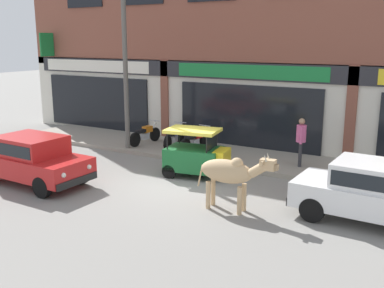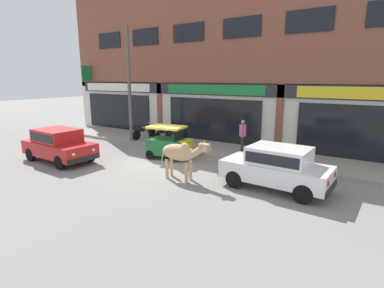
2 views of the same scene
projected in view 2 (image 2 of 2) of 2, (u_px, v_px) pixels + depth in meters
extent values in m
plane|color=gray|center=(154.00, 164.00, 13.14)|extent=(90.00, 90.00, 0.00)
cube|color=gray|center=(199.00, 146.00, 16.09)|extent=(19.00, 2.90, 0.15)
cube|color=brown|center=(216.00, 21.00, 16.06)|extent=(23.00, 0.55, 7.19)
cube|color=silver|center=(215.00, 113.00, 17.14)|extent=(23.00, 0.55, 3.40)
cube|color=#28282D|center=(212.00, 89.00, 16.59)|extent=(22.08, 0.08, 0.64)
cube|color=black|center=(118.00, 112.00, 21.11)|extent=(5.83, 0.10, 2.40)
cube|color=silver|center=(116.00, 87.00, 20.73)|extent=(6.13, 0.05, 0.52)
cube|color=brown|center=(160.00, 110.00, 18.98)|extent=(0.36, 0.12, 3.40)
cube|color=black|center=(212.00, 120.00, 16.95)|extent=(5.83, 0.10, 2.40)
cube|color=#197A38|center=(212.00, 90.00, 16.57)|extent=(6.13, 0.05, 0.52)
cube|color=brown|center=(279.00, 119.00, 14.82)|extent=(0.36, 0.12, 3.40)
cube|color=black|center=(367.00, 134.00, 12.79)|extent=(5.83, 0.10, 2.40)
cube|color=yellow|center=(372.00, 93.00, 12.40)|extent=(6.13, 0.05, 0.52)
cube|color=black|center=(109.00, 41.00, 20.35)|extent=(2.09, 0.06, 1.00)
cube|color=black|center=(145.00, 37.00, 18.58)|extent=(2.09, 0.06, 1.00)
cube|color=black|center=(188.00, 33.00, 16.81)|extent=(2.09, 0.06, 1.00)
cube|color=black|center=(242.00, 27.00, 15.04)|extent=(2.09, 0.06, 1.00)
cube|color=black|center=(309.00, 21.00, 13.27)|extent=(2.09, 0.06, 1.00)
cube|color=#197A38|center=(86.00, 73.00, 21.65)|extent=(0.08, 0.80, 1.10)
ellipsoid|color=tan|center=(179.00, 152.00, 10.92)|extent=(1.41, 0.55, 0.60)
sphere|color=tan|center=(185.00, 147.00, 10.73)|extent=(0.32, 0.32, 0.32)
cylinder|color=tan|center=(191.00, 171.00, 10.95)|extent=(0.12, 0.12, 0.72)
cylinder|color=tan|center=(186.00, 173.00, 10.72)|extent=(0.12, 0.12, 0.72)
cylinder|color=tan|center=(172.00, 167.00, 11.41)|extent=(0.12, 0.12, 0.72)
cylinder|color=tan|center=(167.00, 169.00, 11.17)|extent=(0.12, 0.12, 0.72)
cylinder|color=tan|center=(198.00, 151.00, 10.46)|extent=(0.47, 0.25, 0.43)
cube|color=tan|center=(204.00, 147.00, 10.29)|extent=(0.37, 0.23, 0.26)
cube|color=#957A57|center=(209.00, 149.00, 10.20)|extent=(0.14, 0.16, 0.14)
cone|color=beige|center=(205.00, 142.00, 10.35)|extent=(0.12, 0.06, 0.19)
cone|color=beige|center=(202.00, 143.00, 10.19)|extent=(0.12, 0.06, 0.19)
cube|color=tan|center=(204.00, 145.00, 10.45)|extent=(0.04, 0.14, 0.10)
cube|color=tan|center=(200.00, 146.00, 10.18)|extent=(0.04, 0.14, 0.10)
cylinder|color=tan|center=(163.00, 155.00, 11.36)|extent=(0.16, 0.04, 0.60)
cylinder|color=black|center=(90.00, 155.00, 13.37)|extent=(0.60, 0.19, 0.60)
cylinder|color=black|center=(60.00, 163.00, 12.21)|extent=(0.60, 0.19, 0.60)
cylinder|color=black|center=(60.00, 148.00, 14.65)|extent=(0.60, 0.19, 0.60)
cylinder|color=black|center=(31.00, 154.00, 13.50)|extent=(0.60, 0.19, 0.60)
cube|color=red|center=(59.00, 148.00, 13.37)|extent=(3.53, 1.67, 0.60)
cube|color=red|center=(57.00, 135.00, 13.30)|extent=(1.93, 1.48, 0.56)
cube|color=black|center=(57.00, 135.00, 13.30)|extent=(1.78, 1.49, 0.35)
cube|color=black|center=(84.00, 159.00, 12.45)|extent=(0.15, 1.52, 0.20)
cube|color=black|center=(39.00, 148.00, 14.38)|extent=(0.15, 1.52, 0.20)
sphere|color=silver|center=(93.00, 150.00, 12.75)|extent=(0.14, 0.14, 0.14)
sphere|color=silver|center=(73.00, 154.00, 11.98)|extent=(0.14, 0.14, 0.14)
cube|color=red|center=(48.00, 140.00, 14.72)|extent=(0.03, 0.16, 0.14)
cube|color=red|center=(28.00, 143.00, 13.93)|extent=(0.03, 0.16, 0.14)
cylinder|color=black|center=(234.00, 179.00, 10.20)|extent=(0.61, 0.20, 0.60)
cylinder|color=black|center=(252.00, 169.00, 11.34)|extent=(0.61, 0.20, 0.60)
cylinder|color=black|center=(303.00, 194.00, 8.89)|extent=(0.61, 0.20, 0.60)
cylinder|color=black|center=(316.00, 181.00, 10.03)|extent=(0.61, 0.20, 0.60)
cube|color=white|center=(275.00, 172.00, 10.05)|extent=(3.55, 1.72, 0.60)
cube|color=white|center=(279.00, 155.00, 9.87)|extent=(1.95, 1.50, 0.56)
cube|color=black|center=(279.00, 155.00, 9.87)|extent=(1.80, 1.52, 0.35)
cube|color=black|center=(230.00, 169.00, 11.08)|extent=(0.17, 1.52, 0.20)
cube|color=black|center=(330.00, 189.00, 9.11)|extent=(0.17, 1.52, 0.20)
sphere|color=silver|center=(223.00, 164.00, 10.66)|extent=(0.14, 0.14, 0.14)
sphere|color=silver|center=(235.00, 158.00, 11.42)|extent=(0.14, 0.14, 0.14)
cube|color=red|center=(328.00, 183.00, 8.64)|extent=(0.04, 0.16, 0.14)
cube|color=red|center=(335.00, 175.00, 9.42)|extent=(0.04, 0.16, 0.14)
cylinder|color=black|center=(186.00, 156.00, 13.62)|extent=(0.45, 0.19, 0.44)
cylinder|color=black|center=(162.00, 150.00, 14.70)|extent=(0.45, 0.19, 0.44)
cylinder|color=black|center=(150.00, 155.00, 13.77)|extent=(0.45, 0.19, 0.44)
cube|color=#19602D|center=(168.00, 146.00, 13.90)|extent=(1.88, 1.43, 0.70)
cube|color=yellow|center=(186.00, 146.00, 13.52)|extent=(0.50, 0.92, 0.52)
cylinder|color=black|center=(184.00, 132.00, 13.98)|extent=(0.04, 0.04, 0.55)
cylinder|color=black|center=(174.00, 136.00, 13.10)|extent=(0.04, 0.04, 0.55)
cylinder|color=black|center=(160.00, 130.00, 14.49)|extent=(0.04, 0.04, 0.55)
cylinder|color=black|center=(149.00, 134.00, 13.61)|extent=(0.04, 0.04, 0.55)
cube|color=#DBCC42|center=(167.00, 127.00, 13.73)|extent=(1.78, 1.36, 0.10)
cube|color=black|center=(179.00, 134.00, 13.54)|extent=(0.19, 0.92, 0.50)
cylinder|color=black|center=(152.00, 132.00, 18.30)|extent=(0.13, 0.56, 0.56)
cylinder|color=black|center=(137.00, 135.00, 17.33)|extent=(0.13, 0.56, 0.56)
cube|color=#B2B5BA|center=(144.00, 133.00, 17.79)|extent=(0.22, 0.33, 0.24)
cube|color=orange|center=(146.00, 128.00, 17.86)|extent=(0.26, 0.41, 0.24)
cube|color=black|center=(141.00, 130.00, 17.55)|extent=(0.25, 0.53, 0.12)
cylinder|color=#B2B5BA|center=(151.00, 127.00, 18.19)|extent=(0.06, 0.27, 0.59)
cylinder|color=#B2B5BA|center=(151.00, 123.00, 18.16)|extent=(0.52, 0.06, 0.03)
sphere|color=silver|center=(152.00, 125.00, 18.23)|extent=(0.12, 0.12, 0.12)
cylinder|color=#B2B5BA|center=(138.00, 135.00, 17.59)|extent=(0.09, 0.48, 0.06)
cylinder|color=black|center=(168.00, 134.00, 17.83)|extent=(0.19, 0.57, 0.56)
cylinder|color=black|center=(157.00, 137.00, 16.72)|extent=(0.19, 0.57, 0.56)
cube|color=#B2B5BA|center=(163.00, 135.00, 17.25)|extent=(0.25, 0.35, 0.24)
cube|color=navy|center=(164.00, 130.00, 17.33)|extent=(0.30, 0.43, 0.24)
cube|color=black|center=(160.00, 131.00, 16.98)|extent=(0.30, 0.55, 0.12)
cylinder|color=#B2B5BA|center=(168.00, 129.00, 17.71)|extent=(0.08, 0.27, 0.59)
cylinder|color=#B2B5BA|center=(168.00, 124.00, 17.68)|extent=(0.52, 0.11, 0.03)
sphere|color=silver|center=(168.00, 126.00, 17.76)|extent=(0.12, 0.12, 0.12)
cylinder|color=#B2B5BA|center=(158.00, 137.00, 16.99)|extent=(0.14, 0.48, 0.06)
cylinder|color=black|center=(183.00, 136.00, 17.12)|extent=(0.16, 0.57, 0.56)
cylinder|color=black|center=(168.00, 139.00, 16.19)|extent=(0.16, 0.57, 0.56)
cube|color=#B2B5BA|center=(175.00, 137.00, 16.63)|extent=(0.24, 0.34, 0.24)
cube|color=red|center=(177.00, 132.00, 16.69)|extent=(0.28, 0.42, 0.24)
cube|color=black|center=(172.00, 133.00, 16.40)|extent=(0.28, 0.54, 0.12)
cylinder|color=#B2B5BA|center=(182.00, 131.00, 17.01)|extent=(0.07, 0.27, 0.59)
cylinder|color=#B2B5BA|center=(183.00, 126.00, 16.98)|extent=(0.52, 0.09, 0.03)
sphere|color=silver|center=(184.00, 128.00, 17.05)|extent=(0.12, 0.12, 0.12)
cylinder|color=#B2B5BA|center=(169.00, 139.00, 16.45)|extent=(0.11, 0.48, 0.06)
cylinder|color=#2D2D33|center=(242.00, 145.00, 14.22)|extent=(0.11, 0.11, 0.82)
cylinder|color=#2D2D33|center=(242.00, 144.00, 14.39)|extent=(0.11, 0.11, 0.82)
cylinder|color=#DB5B93|center=(243.00, 130.00, 14.16)|extent=(0.32, 0.32, 0.56)
cylinder|color=#DB5B93|center=(242.00, 132.00, 13.97)|extent=(0.08, 0.08, 0.56)
cylinder|color=#DB5B93|center=(243.00, 130.00, 14.36)|extent=(0.08, 0.08, 0.56)
sphere|color=tan|center=(243.00, 122.00, 14.07)|extent=(0.20, 0.20, 0.20)
cylinder|color=#595651|center=(129.00, 85.00, 16.54)|extent=(0.18, 0.18, 6.28)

